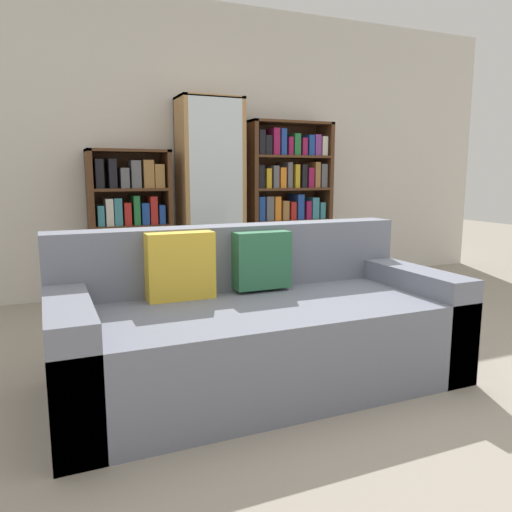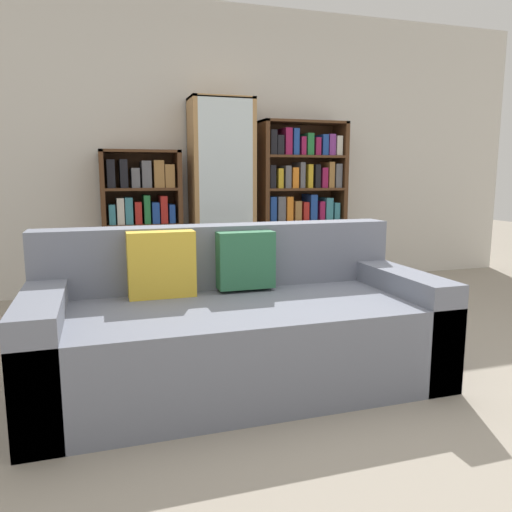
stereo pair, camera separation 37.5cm
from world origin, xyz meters
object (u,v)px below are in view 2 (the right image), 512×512
object	(u,v)px
bookshelf_left	(143,227)
wine_bottle	(312,292)
couch	(236,328)
bookshelf_right	(301,206)
display_cabinet	(222,197)

from	to	relation	value
bookshelf_left	wine_bottle	size ratio (longest dim) A/B	3.45
couch	wine_bottle	size ratio (longest dim) A/B	5.48
couch	bookshelf_right	bearing A→B (deg)	59.24
couch	display_cabinet	size ratio (longest dim) A/B	1.17
wine_bottle	display_cabinet	bearing A→B (deg)	119.25
bookshelf_right	wine_bottle	bearing A→B (deg)	-107.29
bookshelf_right	wine_bottle	xyz separation A→B (m)	(-0.30, -0.95, -0.64)
display_cabinet	wine_bottle	world-z (taller)	display_cabinet
display_cabinet	bookshelf_right	xyz separation A→B (m)	(0.82, 0.02, -0.11)
display_cabinet	bookshelf_right	world-z (taller)	display_cabinet
couch	bookshelf_right	world-z (taller)	bookshelf_right
bookshelf_left	display_cabinet	size ratio (longest dim) A/B	0.73
bookshelf_right	couch	bearing A→B (deg)	-120.76
couch	bookshelf_left	xyz separation A→B (m)	(-0.30, 2.12, 0.35)
bookshelf_right	wine_bottle	world-z (taller)	bookshelf_right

